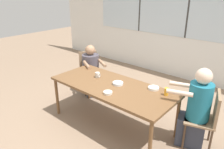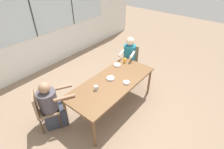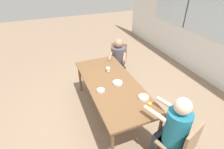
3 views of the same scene
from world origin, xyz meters
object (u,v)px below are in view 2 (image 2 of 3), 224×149
object	(u,v)px
chair_for_woman_green_shirt	(42,108)
bowl_cereal	(117,65)
person_man_blue_shirt	(129,61)
juice_glass	(125,60)
coffee_mug	(96,88)
person_woman_green_shirt	(52,107)
bowl_fruit	(110,78)
chair_for_man_blue_shirt	(130,59)
bowl_white_shallow	(126,83)

from	to	relation	value
chair_for_woman_green_shirt	bowl_cereal	xyz separation A→B (m)	(1.80, -0.38, 0.22)
person_man_blue_shirt	juice_glass	distance (m)	0.48
person_man_blue_shirt	coffee_mug	bearing A→B (deg)	83.05
person_woman_green_shirt	person_man_blue_shirt	distance (m)	2.29
chair_for_woman_green_shirt	bowl_cereal	distance (m)	1.85
person_man_blue_shirt	bowl_fruit	bearing A→B (deg)	86.97
chair_for_man_blue_shirt	coffee_mug	xyz separation A→B (m)	(-1.73, -0.36, 0.25)
bowl_cereal	bowl_fruit	bearing A→B (deg)	-156.95
coffee_mug	bowl_fruit	world-z (taller)	coffee_mug
chair_for_woman_green_shirt	chair_for_man_blue_shirt	bearing A→B (deg)	113.55
person_man_blue_shirt	bowl_cereal	world-z (taller)	person_man_blue_shirt
person_man_blue_shirt	bowl_cereal	distance (m)	0.66
chair_for_woman_green_shirt	bowl_white_shallow	xyz separation A→B (m)	(1.38, -0.94, 0.22)
coffee_mug	chair_for_man_blue_shirt	bearing A→B (deg)	11.85
bowl_white_shallow	bowl_fruit	bearing A→B (deg)	105.31
coffee_mug	bowl_cereal	world-z (taller)	coffee_mug
chair_for_woman_green_shirt	coffee_mug	bearing A→B (deg)	83.45
bowl_cereal	coffee_mug	bearing A→B (deg)	-166.82
chair_for_woman_green_shirt	coffee_mug	distance (m)	1.07
bowl_fruit	bowl_cereal	bearing A→B (deg)	23.05
chair_for_man_blue_shirt	bowl_cereal	size ratio (longest dim) A/B	5.34
chair_for_man_blue_shirt	juice_glass	distance (m)	0.64
bowl_white_shallow	bowl_fruit	xyz separation A→B (m)	(-0.09, 0.34, 0.00)
coffee_mug	bowl_white_shallow	distance (m)	0.63
bowl_white_shallow	person_man_blue_shirt	bearing A→B (deg)	31.81
bowl_white_shallow	bowl_cereal	distance (m)	0.70
person_woman_green_shirt	coffee_mug	xyz separation A→B (m)	(0.70, -0.52, 0.30)
juice_glass	bowl_cereal	size ratio (longest dim) A/B	0.69
coffee_mug	bowl_fruit	size ratio (longest dim) A/B	0.54
person_woman_green_shirt	coffee_mug	distance (m)	0.92
bowl_cereal	bowl_fruit	world-z (taller)	bowl_fruit
bowl_white_shallow	chair_for_woman_green_shirt	bearing A→B (deg)	145.71
person_woman_green_shirt	bowl_white_shallow	bearing A→B (deg)	84.04
coffee_mug	bowl_fruit	distance (m)	0.44
chair_for_woman_green_shirt	bowl_fruit	xyz separation A→B (m)	(1.29, -0.60, 0.22)
chair_for_woman_green_shirt	chair_for_man_blue_shirt	size ratio (longest dim) A/B	1.00
juice_glass	bowl_fruit	bearing A→B (deg)	-167.50
person_woman_green_shirt	person_man_blue_shirt	bearing A→B (deg)	113.64
chair_for_woman_green_shirt	person_woman_green_shirt	world-z (taller)	person_woman_green_shirt
person_woman_green_shirt	bowl_cereal	world-z (taller)	person_woman_green_shirt
chair_for_woman_green_shirt	bowl_cereal	world-z (taller)	chair_for_woman_green_shirt
coffee_mug	juice_glass	xyz separation A→B (m)	(1.18, 0.17, 0.01)
chair_for_man_blue_shirt	bowl_cereal	xyz separation A→B (m)	(-0.78, -0.14, 0.22)
person_man_blue_shirt	bowl_cereal	size ratio (longest dim) A/B	7.34
person_man_blue_shirt	bowl_fruit	xyz separation A→B (m)	(-1.14, -0.31, 0.20)
person_man_blue_shirt	coffee_mug	size ratio (longest dim) A/B	13.21
chair_for_woman_green_shirt	bowl_cereal	size ratio (longest dim) A/B	5.34
coffee_mug	juice_glass	size ratio (longest dim) A/B	0.81
bowl_white_shallow	bowl_cereal	bearing A→B (deg)	53.11
person_woman_green_shirt	person_man_blue_shirt	world-z (taller)	person_man_blue_shirt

